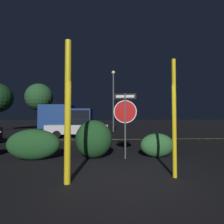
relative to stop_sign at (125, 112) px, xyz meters
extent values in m
plane|color=black|center=(-0.35, -2.33, -1.79)|extent=(260.00, 260.00, 0.00)
cube|color=gold|center=(-0.35, 5.96, -1.79)|extent=(42.21, 0.12, 0.01)
cylinder|color=#4C4C51|center=(0.00, 0.00, -0.53)|extent=(0.06, 0.06, 2.53)
cylinder|color=white|center=(0.00, 0.00, 0.03)|extent=(0.88, 0.18, 0.90)
cylinder|color=#B71414|center=(0.00, 0.00, 0.03)|extent=(0.82, 0.17, 0.83)
cube|color=black|center=(0.00, 0.00, 0.62)|extent=(0.86, 0.19, 0.22)
cube|color=white|center=(0.00, 0.00, 0.62)|extent=(0.70, 0.17, 0.10)
cylinder|color=yellow|center=(-1.76, -2.45, -0.05)|extent=(0.15, 0.15, 3.48)
cylinder|color=yellow|center=(1.01, -2.19, -0.21)|extent=(0.11, 0.11, 3.16)
ellipsoid|color=#1E4C23|center=(-3.47, 0.04, -1.22)|extent=(1.97, 0.82, 1.15)
ellipsoid|color=#19421E|center=(-1.22, 0.21, -1.05)|extent=(1.44, 1.13, 1.48)
ellipsoid|color=#2D6633|center=(1.32, 0.18, -1.32)|extent=(1.36, 0.73, 0.95)
sphere|color=#F4EFCC|center=(-7.20, 4.64, -1.12)|extent=(0.14, 0.14, 0.14)
cube|color=silver|center=(-2.87, 7.89, -1.14)|extent=(5.03, 2.40, 0.70)
cube|color=black|center=(-2.72, 7.90, -0.57)|extent=(2.10, 1.83, 0.43)
cylinder|color=black|center=(-4.27, 6.82, -1.49)|extent=(0.62, 0.26, 0.60)
cylinder|color=black|center=(-4.46, 8.64, -1.49)|extent=(0.62, 0.26, 0.60)
cylinder|color=black|center=(-1.28, 7.13, -1.49)|extent=(0.62, 0.26, 0.60)
cylinder|color=black|center=(-1.47, 8.95, -1.49)|extent=(0.62, 0.26, 0.60)
sphere|color=#F4EFCC|center=(-5.25, 7.04, -1.11)|extent=(0.14, 0.14, 0.14)
sphere|color=#F4EFCC|center=(-5.38, 8.22, -1.11)|extent=(0.14, 0.14, 0.14)
cube|color=navy|center=(-2.99, 13.04, -0.31)|extent=(2.32, 2.31, 2.16)
cube|color=black|center=(-2.99, 13.04, 0.12)|extent=(2.11, 2.34, 0.95)
cube|color=navy|center=(-5.79, 13.28, -0.09)|extent=(3.67, 2.57, 2.61)
cylinder|color=black|center=(-2.95, 14.13, -1.37)|extent=(0.86, 0.35, 0.84)
cylinder|color=black|center=(-3.14, 11.96, -1.37)|extent=(0.86, 0.35, 0.84)
cylinder|color=black|center=(-6.31, 14.42, -1.37)|extent=(0.86, 0.35, 0.84)
cylinder|color=black|center=(-6.50, 12.25, -1.37)|extent=(0.86, 0.35, 0.84)
cylinder|color=#4C4C51|center=(0.54, 13.13, 1.49)|extent=(0.16, 0.16, 6.56)
sphere|color=#F9E5B2|center=(0.54, 13.13, 4.98)|extent=(0.43, 0.43, 0.43)
cylinder|color=#422D1E|center=(-9.69, 18.78, -0.21)|extent=(0.32, 0.32, 3.16)
sphere|color=#235128|center=(-9.69, 18.78, 2.75)|extent=(3.84, 3.84, 3.84)
camera|label=1|loc=(-0.98, -6.74, -0.21)|focal=28.00mm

